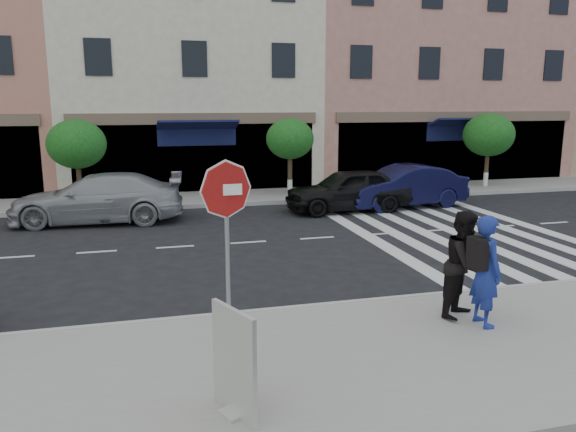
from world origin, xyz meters
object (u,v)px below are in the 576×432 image
object	(u,v)px
car_far_left	(97,198)
car_far_right	(403,186)
walker	(465,264)
car_far_mid	(348,190)
photographer	(486,271)
poster_board	(235,364)
stop_sign	(226,207)

from	to	relation	value
car_far_left	car_far_right	xyz separation A→B (m)	(10.69, -0.09, -0.01)
walker	car_far_mid	world-z (taller)	walker
car_far_mid	car_far_right	size ratio (longest dim) A/B	0.95
photographer	car_far_right	size ratio (longest dim) A/B	0.40
poster_board	car_far_right	xyz separation A→B (m)	(8.32, 12.54, -0.02)
car_far_right	poster_board	bearing A→B (deg)	-40.21
poster_board	car_far_left	bearing A→B (deg)	77.66
walker	car_far_right	bearing A→B (deg)	33.42
photographer	walker	size ratio (longest dim) A/B	1.00
car_far_mid	poster_board	bearing A→B (deg)	-28.12
stop_sign	car_far_left	distance (m)	10.19
stop_sign	car_far_mid	size ratio (longest dim) A/B	0.62
poster_board	car_far_mid	size ratio (longest dim) A/B	0.30
stop_sign	photographer	world-z (taller)	stop_sign
photographer	stop_sign	bearing A→B (deg)	73.03
walker	car_far_left	bearing A→B (deg)	86.93
car_far_mid	car_far_right	world-z (taller)	car_far_right
stop_sign	photographer	distance (m)	4.42
stop_sign	car_far_left	world-z (taller)	stop_sign
poster_board	car_far_right	size ratio (longest dim) A/B	0.28
stop_sign	car_far_right	bearing A→B (deg)	49.62
car_far_mid	stop_sign	bearing A→B (deg)	-33.08
stop_sign	walker	xyz separation A→B (m)	(4.00, -0.78, -1.06)
poster_board	car_far_mid	world-z (taller)	car_far_mid
walker	car_far_left	xyz separation A→B (m)	(-6.75, 10.49, -0.30)
photographer	car_far_left	size ratio (longest dim) A/B	0.35
stop_sign	photographer	bearing A→B (deg)	-17.48
photographer	poster_board	size ratio (longest dim) A/B	1.40
photographer	car_far_right	world-z (taller)	photographer
car_far_mid	car_far_right	xyz separation A→B (m)	(2.21, 0.16, 0.01)
poster_board	stop_sign	bearing A→B (deg)	59.76
walker	poster_board	distance (m)	4.88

